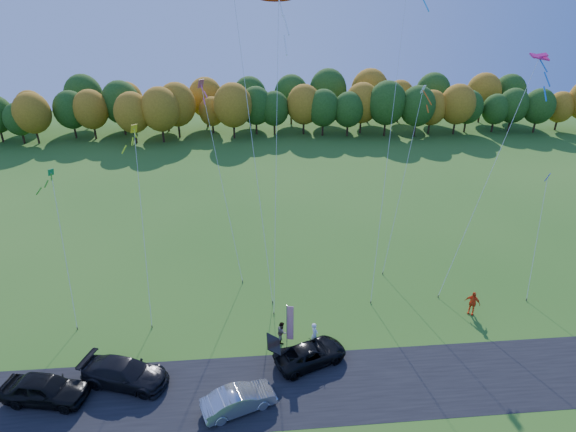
{
  "coord_description": "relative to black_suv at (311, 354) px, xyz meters",
  "views": [
    {
      "loc": [
        -2.63,
        -24.33,
        21.35
      ],
      "look_at": [
        0.0,
        6.0,
        7.0
      ],
      "focal_mm": 28.0,
      "sensor_mm": 36.0,
      "label": 1
    }
  ],
  "objects": [
    {
      "name": "feather_flag",
      "position": [
        -1.27,
        1.37,
        1.52
      ],
      "size": [
        0.47,
        0.15,
        3.6
      ],
      "color": "#999999",
      "rests_on": "ground"
    },
    {
      "name": "kite_diamond_yellow",
      "position": [
        -11.58,
        8.04,
        5.99
      ],
      "size": [
        1.59,
        7.73,
        13.61
      ],
      "color": "#4C3F33",
      "rests_on": "ground"
    },
    {
      "name": "person_tailgate_a",
      "position": [
        0.48,
        1.54,
        0.25
      ],
      "size": [
        0.55,
        0.74,
        1.84
      ],
      "primitive_type": "imported",
      "rotation": [
        0.0,
        0.0,
        1.39
      ],
      "color": "silver",
      "rests_on": "ground"
    },
    {
      "name": "kite_parafoil_orange",
      "position": [
        8.04,
        12.69,
        11.53
      ],
      "size": [
        6.7,
        14.08,
        24.8
      ],
      "color": "#4C3F33",
      "rests_on": "ground"
    },
    {
      "name": "ground",
      "position": [
        -0.8,
        1.83,
        -0.67
      ],
      "size": [
        160.0,
        160.0,
        0.0
      ],
      "primitive_type": "plane",
      "color": "#285E18"
    },
    {
      "name": "person_tailgate_b",
      "position": [
        -1.73,
        2.16,
        0.13
      ],
      "size": [
        0.65,
        0.82,
        1.61
      ],
      "primitive_type": "imported",
      "rotation": [
        0.0,
        0.0,
        1.63
      ],
      "color": "gray",
      "rests_on": "ground"
    },
    {
      "name": "kite_diamond_white",
      "position": [
        9.8,
        13.32,
        6.78
      ],
      "size": [
        4.76,
        7.21,
        15.34
      ],
      "color": "#4C3F33",
      "rests_on": "ground"
    },
    {
      "name": "kite_parafoil_rainbow",
      "position": [
        15.21,
        9.28,
        8.33
      ],
      "size": [
        9.58,
        6.62,
        18.33
      ],
      "color": "#4C3F33",
      "rests_on": "ground"
    },
    {
      "name": "kite_delta_red",
      "position": [
        -1.49,
        9.73,
        11.24
      ],
      "size": [
        2.69,
        9.6,
        23.42
      ],
      "color": "#4C3F33",
      "rests_on": "ground"
    },
    {
      "name": "black_suv",
      "position": [
        0.0,
        0.0,
        0.0
      ],
      "size": [
        5.29,
        3.81,
        1.34
      ],
      "primitive_type": "imported",
      "rotation": [
        0.0,
        0.0,
        1.94
      ],
      "color": "black",
      "rests_on": "ground"
    },
    {
      "name": "dark_truck_a",
      "position": [
        -11.66,
        -0.82,
        0.11
      ],
      "size": [
        5.81,
        3.73,
        1.57
      ],
      "primitive_type": "imported",
      "rotation": [
        0.0,
        0.0,
        1.26
      ],
      "color": "black",
      "rests_on": "ground"
    },
    {
      "name": "tree_line",
      "position": [
        -0.8,
        56.83,
        -0.67
      ],
      "size": [
        116.0,
        12.0,
        10.0
      ],
      "primitive_type": null,
      "color": "#1E4711",
      "rests_on": "ground"
    },
    {
      "name": "kite_diamond_blue_low",
      "position": [
        19.27,
        7.48,
        3.76
      ],
      "size": [
        3.02,
        5.12,
        9.34
      ],
      "color": "#4C3F33",
      "rests_on": "ground"
    },
    {
      "name": "kite_diamond_pink",
      "position": [
        -5.96,
        13.36,
        7.12
      ],
      "size": [
        3.52,
        7.8,
        16.06
      ],
      "color": "#4C3F33",
      "rests_on": "ground"
    },
    {
      "name": "silver_sedan",
      "position": [
        -4.63,
        -3.43,
        0.04
      ],
      "size": [
        4.56,
        2.89,
        1.42
      ],
      "primitive_type": "imported",
      "rotation": [
        0.0,
        0.0,
        1.92
      ],
      "color": "#A5A7AA",
      "rests_on": "ground"
    },
    {
      "name": "kite_delta_blue",
      "position": [
        -3.45,
        11.12,
        13.16
      ],
      "size": [
        3.99,
        9.86,
        28.07
      ],
      "color": "#4C3F33",
      "rests_on": "ground"
    },
    {
      "name": "kite_diamond_green",
      "position": [
        -17.18,
        7.17,
        4.67
      ],
      "size": [
        1.94,
        5.38,
        10.91
      ],
      "color": "#4C3F33",
      "rests_on": "ground"
    },
    {
      "name": "dark_truck_b",
      "position": [
        -16.03,
        -1.77,
        0.17
      ],
      "size": [
        5.24,
        2.89,
        1.69
      ],
      "primitive_type": "imported",
      "rotation": [
        0.0,
        0.0,
        1.38
      ],
      "color": "black",
      "rests_on": "ground"
    },
    {
      "name": "asphalt_strip",
      "position": [
        -0.8,
        -2.17,
        -0.66
      ],
      "size": [
        90.0,
        6.0,
        0.01
      ],
      "primitive_type": "cube",
      "color": "black",
      "rests_on": "ground"
    },
    {
      "name": "person_east",
      "position": [
        12.85,
        4.02,
        0.3
      ],
      "size": [
        1.19,
        1.05,
        1.93
      ],
      "primitive_type": "imported",
      "rotation": [
        0.0,
        0.0,
        -0.64
      ],
      "color": "#E94715",
      "rests_on": "ground"
    }
  ]
}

